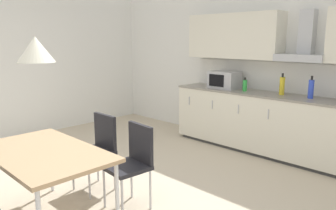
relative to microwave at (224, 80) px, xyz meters
The scene contains 13 objects.
ground_plane 2.85m from the microwave, 82.82° to the right, with size 9.26×8.75×0.02m, color beige.
wall_back 0.60m from the microwave, 46.44° to the left, with size 7.41×0.10×2.87m, color white.
kitchen_counter 1.36m from the microwave, ahead, with size 3.95×0.62×0.93m.
backsplash_tile 1.26m from the microwave, 13.16° to the left, with size 3.93×0.02×0.45m, color silver.
upper_wall_cabinets 1.41m from the microwave, ahead, with size 3.93×0.40×0.71m.
microwave is the anchor object (origin of this frame).
bottle_green 0.42m from the microwave, ahead, with size 0.07×0.07×0.21m.
bottle_yellow 0.99m from the microwave, ahead, with size 0.07×0.07×0.32m.
bottle_blue 1.41m from the microwave, ahead, with size 0.07×0.07×0.31m.
dining_table 3.32m from the microwave, 84.52° to the right, with size 1.37×0.81×0.73m.
chair_far_left 2.55m from the microwave, 89.88° to the right, with size 0.40×0.40×0.87m.
chair_far_right 2.63m from the microwave, 75.82° to the right, with size 0.43×0.43×0.87m.
pendant_lamp 3.35m from the microwave, 84.52° to the right, with size 0.32×0.32×0.22m, color silver.
Camera 1 is at (2.79, -1.90, 1.72)m, focal length 35.00 mm.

